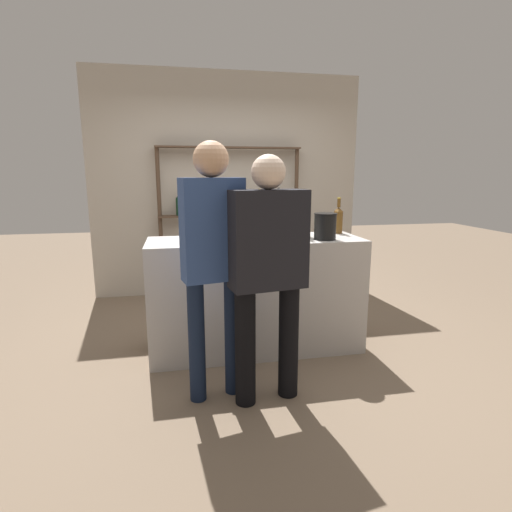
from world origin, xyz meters
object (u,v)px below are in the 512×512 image
at_px(counter_bottle_1, 338,219).
at_px(customer_left, 213,250).
at_px(counter_bottle_4, 207,226).
at_px(counter_bottle_0, 302,222).
at_px(counter_bottle_3, 304,221).
at_px(wine_glass, 233,230).
at_px(customer_center, 268,264).
at_px(counter_bottle_2, 269,221).
at_px(ice_bucket, 325,226).
at_px(cork_jar, 243,229).

xyz_separation_m(counter_bottle_1, customer_left, (-1.25, -0.90, -0.08)).
height_order(counter_bottle_4, customer_left, customer_left).
distance_m(counter_bottle_0, customer_left, 1.10).
bearing_deg(counter_bottle_4, customer_left, -90.89).
relative_size(counter_bottle_1, counter_bottle_3, 0.95).
relative_size(wine_glass, customer_center, 0.09).
distance_m(counter_bottle_2, wine_glass, 0.38).
height_order(counter_bottle_2, counter_bottle_4, counter_bottle_2).
relative_size(customer_center, customer_left, 0.95).
relative_size(counter_bottle_0, customer_left, 0.21).
xyz_separation_m(wine_glass, ice_bucket, (0.79, -0.00, 0.01)).
height_order(counter_bottle_3, customer_center, customer_center).
height_order(counter_bottle_3, customer_left, customer_left).
xyz_separation_m(ice_bucket, customer_center, (-0.65, -0.69, -0.15)).
relative_size(counter_bottle_3, counter_bottle_4, 1.04).
bearing_deg(wine_glass, counter_bottle_4, 169.79).
relative_size(counter_bottle_4, ice_bucket, 1.52).
distance_m(counter_bottle_3, customer_left, 1.20).
bearing_deg(counter_bottle_2, customer_center, -103.25).
bearing_deg(counter_bottle_1, counter_bottle_0, -154.65).
bearing_deg(ice_bucket, counter_bottle_1, 52.12).
relative_size(counter_bottle_3, ice_bucket, 1.58).
height_order(counter_bottle_4, cork_jar, counter_bottle_4).
relative_size(ice_bucket, customer_center, 0.13).
distance_m(ice_bucket, customer_center, 0.96).
distance_m(counter_bottle_0, wine_glass, 0.64).
distance_m(customer_center, customer_left, 0.38).
bearing_deg(counter_bottle_4, customer_center, -65.11).
xyz_separation_m(counter_bottle_0, counter_bottle_1, (0.41, 0.20, -0.01)).
bearing_deg(ice_bucket, counter_bottle_4, 177.65).
distance_m(wine_glass, customer_left, 0.63).
relative_size(counter_bottle_3, wine_glass, 2.45).
bearing_deg(cork_jar, counter_bottle_4, -143.44).
relative_size(counter_bottle_3, cork_jar, 2.69).
distance_m(counter_bottle_0, counter_bottle_1, 0.46).
bearing_deg(cork_jar, counter_bottle_3, -7.74).
height_order(counter_bottle_2, counter_bottle_3, counter_bottle_2).
distance_m(counter_bottle_0, counter_bottle_2, 0.29).
bearing_deg(counter_bottle_2, ice_bucket, -20.74).
height_order(counter_bottle_3, ice_bucket, counter_bottle_3).
bearing_deg(counter_bottle_0, counter_bottle_4, -174.13).
height_order(counter_bottle_2, wine_glass, counter_bottle_2).
xyz_separation_m(counter_bottle_2, ice_bucket, (0.45, -0.17, -0.03)).
height_order(counter_bottle_3, counter_bottle_4, counter_bottle_3).
bearing_deg(counter_bottle_2, counter_bottle_4, -166.52).
distance_m(counter_bottle_0, counter_bottle_4, 0.84).
bearing_deg(counter_bottle_3, customer_left, -138.01).
bearing_deg(cork_jar, counter_bottle_0, -18.38).
bearing_deg(customer_left, ice_bucket, -72.16).
xyz_separation_m(counter_bottle_4, cork_jar, (0.34, 0.25, -0.07)).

